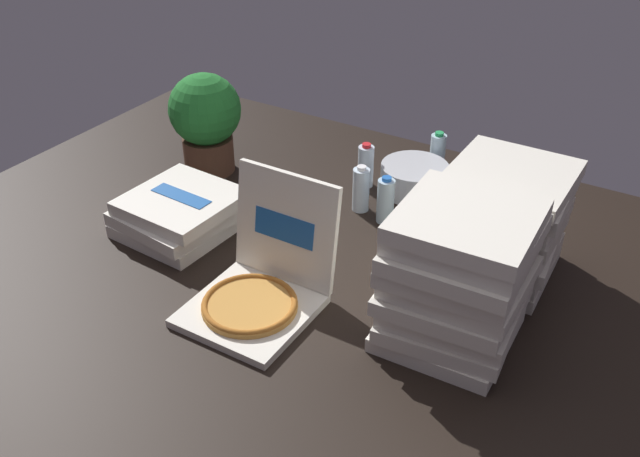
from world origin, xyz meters
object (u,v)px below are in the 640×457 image
(water_bottle_3, at_px, (366,166))
(water_bottle_5, at_px, (463,179))
(pizza_stack_left_far, at_px, (502,221))
(ice_bucket, at_px, (414,178))
(pizza_stack_left_near, at_px, (457,278))
(water_bottle_1, at_px, (386,200))
(potted_plant, at_px, (206,119))
(pizza_stack_right_far, at_px, (179,214))
(water_bottle_0, at_px, (437,154))
(water_bottle_2, at_px, (443,197))
(water_bottle_4, at_px, (361,189))
(open_pizza_box, at_px, (261,283))

(water_bottle_3, height_order, water_bottle_5, same)
(pizza_stack_left_far, height_order, ice_bucket, pizza_stack_left_far)
(water_bottle_3, bearing_deg, pizza_stack_left_far, -23.50)
(pizza_stack_left_near, distance_m, water_bottle_1, 0.72)
(water_bottle_1, height_order, potted_plant, potted_plant)
(water_bottle_1, bearing_deg, pizza_stack_right_far, -143.62)
(pizza_stack_left_far, height_order, potted_plant, potted_plant)
(water_bottle_0, relative_size, water_bottle_3, 1.00)
(water_bottle_2, distance_m, potted_plant, 1.08)
(pizza_stack_left_near, xyz_separation_m, water_bottle_4, (-0.62, 0.54, -0.14))
(water_bottle_1, distance_m, water_bottle_4, 0.13)
(open_pizza_box, bearing_deg, water_bottle_0, 83.56)
(water_bottle_2, bearing_deg, pizza_stack_right_far, -143.41)
(water_bottle_1, distance_m, potted_plant, 0.89)
(pizza_stack_left_near, bearing_deg, ice_bucket, 122.10)
(water_bottle_5, bearing_deg, potted_plant, -162.31)
(water_bottle_5, bearing_deg, water_bottle_4, -137.62)
(water_bottle_1, relative_size, potted_plant, 0.44)
(water_bottle_0, height_order, potted_plant, potted_plant)
(pizza_stack_left_near, relative_size, water_bottle_2, 2.32)
(water_bottle_1, bearing_deg, water_bottle_2, 37.33)
(potted_plant, bearing_deg, water_bottle_4, 3.59)
(water_bottle_2, xyz_separation_m, water_bottle_5, (0.01, 0.18, 0.00))
(pizza_stack_right_far, bearing_deg, potted_plant, 115.74)
(pizza_stack_left_near, bearing_deg, water_bottle_5, 109.59)
(pizza_stack_left_far, bearing_deg, pizza_stack_right_far, -160.90)
(ice_bucket, relative_size, water_bottle_2, 1.45)
(water_bottle_0, distance_m, potted_plant, 1.03)
(pizza_stack_left_far, distance_m, water_bottle_3, 0.77)
(pizza_stack_right_far, height_order, water_bottle_2, water_bottle_2)
(ice_bucket, relative_size, water_bottle_4, 1.45)
(water_bottle_0, distance_m, water_bottle_3, 0.34)
(open_pizza_box, xyz_separation_m, pizza_stack_left_near, (0.61, 0.18, 0.15))
(water_bottle_1, relative_size, water_bottle_3, 1.00)
(water_bottle_0, bearing_deg, water_bottle_1, -91.61)
(pizza_stack_left_far, height_order, water_bottle_4, pizza_stack_left_far)
(open_pizza_box, bearing_deg, water_bottle_1, 80.22)
(water_bottle_2, bearing_deg, water_bottle_1, -142.67)
(pizza_stack_right_far, relative_size, water_bottle_4, 2.19)
(water_bottle_3, distance_m, potted_plant, 0.73)
(pizza_stack_right_far, bearing_deg, pizza_stack_left_near, -1.48)
(open_pizza_box, xyz_separation_m, water_bottle_1, (0.12, 0.68, 0.01))
(open_pizza_box, bearing_deg, water_bottle_4, 90.64)
(open_pizza_box, height_order, pizza_stack_left_near, pizza_stack_left_near)
(pizza_stack_right_far, distance_m, water_bottle_3, 0.83)
(ice_bucket, bearing_deg, water_bottle_5, 10.21)
(pizza_stack_left_near, bearing_deg, water_bottle_1, 134.06)
(water_bottle_4, xyz_separation_m, water_bottle_5, (0.32, 0.29, 0.00))
(ice_bucket, relative_size, water_bottle_0, 1.45)
(water_bottle_1, relative_size, water_bottle_2, 1.00)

